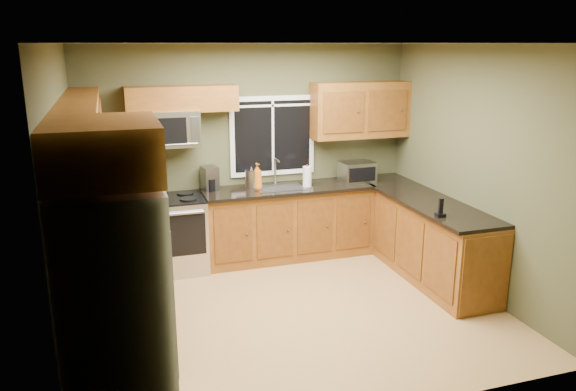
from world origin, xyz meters
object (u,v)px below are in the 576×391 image
range (174,234)px  kettle (251,178)px  microwave (166,129)px  coffee_maker (210,179)px  soap_bottle_c (254,181)px  cordless_phone (440,211)px  paper_towel_roll (307,177)px  refrigerator (117,309)px  soap_bottle_a (257,176)px  toaster_oven (357,172)px

range → kettle: size_ratio=3.24×
microwave → coffee_maker: (0.50, 0.03, -0.65)m
soap_bottle_c → cordless_phone: bearing=-49.6°
microwave → soap_bottle_c: (1.05, 0.02, -0.71)m
paper_towel_roll → soap_bottle_c: 0.68m
refrigerator → soap_bottle_c: (1.74, 2.92, 0.12)m
kettle → soap_bottle_a: bearing=-30.0°
kettle → soap_bottle_a: (0.06, -0.04, 0.03)m
microwave → toaster_oven: bearing=-3.4°
microwave → toaster_oven: (2.40, -0.14, -0.66)m
microwave → coffee_maker: bearing=3.8°
coffee_maker → kettle: size_ratio=1.01×
soap_bottle_c → coffee_maker: bearing=178.1°
cordless_phone → coffee_maker: bearing=138.8°
range → microwave: bearing=90.0°
kettle → range: bearing=-176.1°
range → toaster_oven: toaster_oven is taller
range → soap_bottle_a: 1.24m
refrigerator → cordless_phone: (3.29, 1.09, 0.10)m
refrigerator → kettle: 3.31m
paper_towel_roll → cordless_phone: 1.87m
refrigerator → cordless_phone: refrigerator is taller
coffee_maker → soap_bottle_a: 0.59m
range → cordless_phone: size_ratio=4.74×
soap_bottle_c → cordless_phone: (1.55, -1.83, -0.02)m
paper_towel_roll → cordless_phone: (0.90, -1.64, -0.07)m
microwave → cordless_phone: size_ratio=3.84×
refrigerator → soap_bottle_c: size_ratio=11.63×
coffee_maker → kettle: bearing=-11.5°
coffee_maker → paper_towel_roll: coffee_maker is taller
cordless_phone → kettle: bearing=132.6°
kettle → soap_bottle_c: size_ratio=1.87×
toaster_oven → cordless_phone: size_ratio=2.20×
microwave → cordless_phone: (2.60, -1.81, -0.73)m
microwave → soap_bottle_a: 1.24m
refrigerator → soap_bottle_a: (1.75, 2.80, 0.20)m
refrigerator → soap_bottle_c: 3.40m
toaster_oven → cordless_phone: (0.20, -1.67, -0.07)m
cordless_phone → toaster_oven: bearing=96.8°
soap_bottle_a → toaster_oven: bearing=-1.6°
soap_bottle_a → cordless_phone: (1.54, -1.71, -0.10)m
refrigerator → cordless_phone: 3.47m
toaster_oven → soap_bottle_a: size_ratio=1.33×
toaster_oven → paper_towel_roll: bearing=-177.6°
paper_towel_roll → soap_bottle_a: soap_bottle_a is taller
cordless_phone → soap_bottle_c: bearing=130.4°
refrigerator → microwave: 3.10m
kettle → paper_towel_roll: (0.70, -0.10, -0.00)m
range → toaster_oven: 2.48m
soap_bottle_a → kettle: bearing=150.0°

